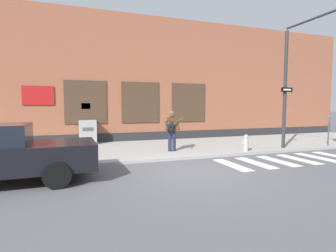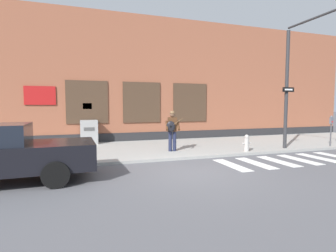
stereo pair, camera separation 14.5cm
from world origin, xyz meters
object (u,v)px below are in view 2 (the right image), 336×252
(parking_meter, at_px, (331,126))
(fire_hydrant, at_px, (247,143))
(utility_box, at_px, (89,132))
(traffic_light, at_px, (310,60))
(busker, at_px, (172,128))

(parking_meter, relative_size, fire_hydrant, 2.05)
(parking_meter, bearing_deg, utility_box, 157.71)
(utility_box, bearing_deg, traffic_light, -33.10)
(parking_meter, relative_size, utility_box, 1.22)
(busker, relative_size, fire_hydrant, 2.40)
(utility_box, relative_size, fire_hydrant, 1.69)
(busker, xyz_separation_m, traffic_light, (5.05, -2.03, 2.75))
(traffic_light, bearing_deg, fire_hydrant, 154.44)
(utility_box, bearing_deg, fire_hydrant, -35.46)
(traffic_light, height_order, parking_meter, traffic_light)
(traffic_light, relative_size, utility_box, 4.53)
(busker, distance_m, utility_box, 4.66)
(busker, xyz_separation_m, fire_hydrant, (2.92, -1.01, -0.61))
(parking_meter, xyz_separation_m, fire_hydrant, (-4.60, 0.03, -0.60))
(traffic_light, xyz_separation_m, fire_hydrant, (-2.13, 1.02, -3.36))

